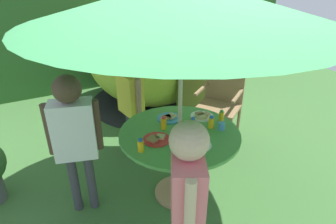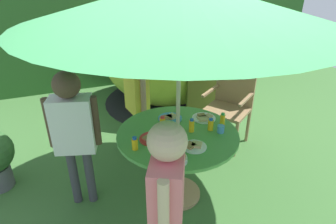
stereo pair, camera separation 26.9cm
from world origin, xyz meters
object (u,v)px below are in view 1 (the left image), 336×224
(dome_tent, at_px, (152,52))
(juice_bottle_near_right, at_px, (141,145))
(child_in_white_shirt, at_px, (74,130))
(plate_center_back, at_px, (202,116))
(patio_umbrella, at_px, (182,1))
(juice_bottle_far_left, at_px, (211,122))
(child_in_pink_shirt, at_px, (187,192))
(plate_far_right, at_px, (199,144))
(snack_bowl, at_px, (185,157))
(plate_mid_left, at_px, (169,118))
(garden_table, at_px, (179,148))
(child_in_yellow_shirt, at_px, (130,94))
(plate_mid_right, at_px, (156,139))
(wooden_chair, at_px, (221,96))
(juice_bottle_near_left, at_px, (164,123))
(juice_bottle_center_front, at_px, (193,124))
(cup_near, at_px, (221,126))
(juice_bottle_front_edge, at_px, (221,116))

(dome_tent, xyz_separation_m, juice_bottle_near_right, (-1.18, -2.30, -0.08))
(child_in_white_shirt, height_order, plate_center_back, child_in_white_shirt)
(patio_umbrella, xyz_separation_m, juice_bottle_far_left, (0.30, -0.07, -1.07))
(child_in_pink_shirt, distance_m, plate_far_right, 0.72)
(child_in_white_shirt, bearing_deg, snack_bowl, -26.91)
(plate_mid_left, height_order, plate_far_right, same)
(juice_bottle_near_right, bearing_deg, plate_center_back, 18.80)
(garden_table, relative_size, child_in_yellow_shirt, 0.89)
(patio_umbrella, xyz_separation_m, child_in_yellow_shirt, (-0.13, 0.89, -1.06))
(plate_mid_right, height_order, juice_bottle_near_right, juice_bottle_near_right)
(wooden_chair, distance_m, plate_center_back, 0.90)
(plate_mid_right, relative_size, juice_bottle_near_right, 2.06)
(dome_tent, xyz_separation_m, juice_bottle_near_left, (-0.85, -2.06, -0.07))
(wooden_chair, bearing_deg, juice_bottle_center_front, -85.44)
(garden_table, distance_m, snack_bowl, 0.48)
(child_in_yellow_shirt, relative_size, cup_near, 17.81)
(child_in_white_shirt, bearing_deg, dome_tent, 66.11)
(juice_bottle_near_left, height_order, cup_near, juice_bottle_near_left)
(garden_table, relative_size, plate_far_right, 5.41)
(juice_bottle_near_left, bearing_deg, juice_bottle_center_front, -34.12)
(garden_table, xyz_separation_m, juice_bottle_near_right, (-0.43, -0.11, 0.23))
(plate_mid_left, distance_m, juice_bottle_near_left, 0.21)
(patio_umbrella, relative_size, juice_bottle_center_front, 18.77)
(child_in_pink_shirt, bearing_deg, wooden_chair, -16.28)
(garden_table, xyz_separation_m, plate_mid_right, (-0.25, -0.02, 0.18))
(dome_tent, bearing_deg, juice_bottle_near_left, -123.34)
(wooden_chair, relative_size, plate_center_back, 4.59)
(juice_bottle_near_right, bearing_deg, garden_table, 14.86)
(dome_tent, xyz_separation_m, child_in_yellow_shirt, (-0.88, -1.30, -0.07))
(patio_umbrella, relative_size, plate_mid_left, 10.29)
(dome_tent, xyz_separation_m, plate_mid_left, (-0.71, -1.91, -0.12))
(juice_bottle_front_edge, bearing_deg, child_in_yellow_shirt, 122.85)
(patio_umbrella, bearing_deg, child_in_yellow_shirt, 98.44)
(wooden_chair, xyz_separation_m, juice_bottle_center_front, (-0.91, -0.74, 0.20))
(child_in_white_shirt, bearing_deg, plate_far_right, -13.63)
(dome_tent, bearing_deg, child_in_pink_shirt, -122.23)
(plate_center_back, height_order, juice_bottle_near_right, juice_bottle_near_right)
(juice_bottle_far_left, distance_m, juice_bottle_center_front, 0.18)
(patio_umbrella, xyz_separation_m, child_in_white_shirt, (-0.88, 0.26, -0.99))
(patio_umbrella, xyz_separation_m, cup_near, (0.37, -0.14, -1.09))
(garden_table, distance_m, wooden_chair, 1.26)
(snack_bowl, distance_m, juice_bottle_near_right, 0.38)
(juice_bottle_near_left, relative_size, juice_bottle_near_right, 1.07)
(dome_tent, xyz_separation_m, child_in_white_shirt, (-1.63, -1.93, -0.00))
(juice_bottle_far_left, bearing_deg, juice_bottle_near_right, -176.15)
(child_in_white_shirt, bearing_deg, juice_bottle_near_left, 6.73)
(plate_mid_left, bearing_deg, wooden_chair, 23.87)
(plate_mid_right, xyz_separation_m, plate_far_right, (0.28, -0.24, 0.00))
(dome_tent, distance_m, plate_mid_left, 2.04)
(dome_tent, distance_m, snack_bowl, 2.75)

